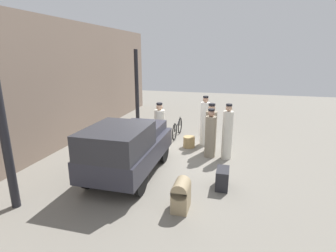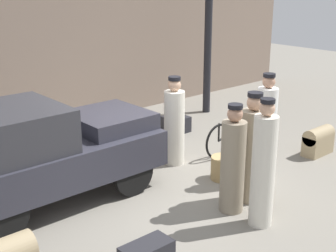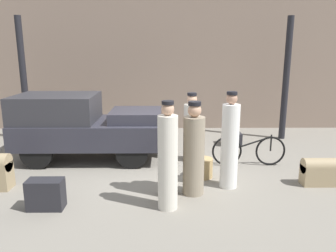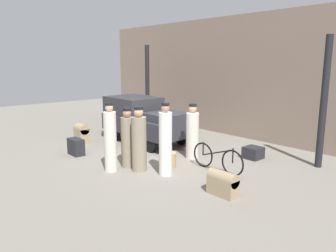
{
  "view_description": "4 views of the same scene",
  "coord_description": "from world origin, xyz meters",
  "px_view_note": "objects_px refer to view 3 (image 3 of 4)",
  "views": [
    {
      "loc": [
        -8.06,
        -1.98,
        3.32
      ],
      "look_at": [
        0.2,
        0.2,
        0.95
      ],
      "focal_mm": 28.0,
      "sensor_mm": 36.0,
      "label": 1
    },
    {
      "loc": [
        -4.62,
        -5.29,
        3.33
      ],
      "look_at": [
        0.2,
        0.2,
        0.95
      ],
      "focal_mm": 50.0,
      "sensor_mm": 36.0,
      "label": 2
    },
    {
      "loc": [
        0.12,
        -6.81,
        2.57
      ],
      "look_at": [
        0.2,
        0.2,
        0.95
      ],
      "focal_mm": 35.0,
      "sensor_mm": 36.0,
      "label": 3
    },
    {
      "loc": [
        7.32,
        -6.12,
        2.84
      ],
      "look_at": [
        0.2,
        0.2,
        0.95
      ],
      "focal_mm": 35.0,
      "sensor_mm": 36.0,
      "label": 4
    }
  ],
  "objects_px": {
    "truck": "(83,124)",
    "bicycle": "(249,151)",
    "trunk_barrel_dark": "(320,171)",
    "suitcase_tan_flat": "(232,139)",
    "conductor_in_dark_uniform": "(230,144)",
    "porter_with_bicycle": "(168,160)",
    "trunk_umber_medium": "(46,194)",
    "porter_standing_middle": "(191,130)",
    "porter_lifting_near_truck": "(168,155)",
    "wicker_basket": "(202,168)",
    "porter_carrying_trunk": "(194,153)"
  },
  "relations": [
    {
      "from": "wicker_basket",
      "to": "porter_lifting_near_truck",
      "type": "relative_size",
      "value": 0.26
    },
    {
      "from": "conductor_in_dark_uniform",
      "to": "suitcase_tan_flat",
      "type": "height_order",
      "value": "conductor_in_dark_uniform"
    },
    {
      "from": "truck",
      "to": "trunk_umber_medium",
      "type": "relative_size",
      "value": 5.8
    },
    {
      "from": "truck",
      "to": "trunk_umber_medium",
      "type": "height_order",
      "value": "truck"
    },
    {
      "from": "porter_standing_middle",
      "to": "porter_with_bicycle",
      "type": "bearing_deg",
      "value": -103.5
    },
    {
      "from": "porter_carrying_trunk",
      "to": "suitcase_tan_flat",
      "type": "relative_size",
      "value": 3.43
    },
    {
      "from": "trunk_umber_medium",
      "to": "trunk_barrel_dark",
      "type": "bearing_deg",
      "value": 10.63
    },
    {
      "from": "conductor_in_dark_uniform",
      "to": "wicker_basket",
      "type": "bearing_deg",
      "value": 131.66
    },
    {
      "from": "truck",
      "to": "porter_lifting_near_truck",
      "type": "distance_m",
      "value": 2.87
    },
    {
      "from": "porter_carrying_trunk",
      "to": "porter_lifting_near_truck",
      "type": "bearing_deg",
      "value": -175.84
    },
    {
      "from": "porter_carrying_trunk",
      "to": "trunk_barrel_dark",
      "type": "bearing_deg",
      "value": 8.35
    },
    {
      "from": "porter_with_bicycle",
      "to": "porter_carrying_trunk",
      "type": "bearing_deg",
      "value": 50.39
    },
    {
      "from": "porter_with_bicycle",
      "to": "suitcase_tan_flat",
      "type": "xyz_separation_m",
      "value": [
        1.82,
        3.76,
        -0.67
      ]
    },
    {
      "from": "bicycle",
      "to": "truck",
      "type": "bearing_deg",
      "value": 172.12
    },
    {
      "from": "porter_carrying_trunk",
      "to": "conductor_in_dark_uniform",
      "type": "bearing_deg",
      "value": 22.84
    },
    {
      "from": "suitcase_tan_flat",
      "to": "trunk_umber_medium",
      "type": "bearing_deg",
      "value": -135.61
    },
    {
      "from": "truck",
      "to": "conductor_in_dark_uniform",
      "type": "height_order",
      "value": "conductor_in_dark_uniform"
    },
    {
      "from": "porter_carrying_trunk",
      "to": "trunk_barrel_dark",
      "type": "height_order",
      "value": "porter_carrying_trunk"
    },
    {
      "from": "porter_standing_middle",
      "to": "suitcase_tan_flat",
      "type": "distance_m",
      "value": 1.9
    },
    {
      "from": "porter_standing_middle",
      "to": "porter_lifting_near_truck",
      "type": "relative_size",
      "value": 1.0
    },
    {
      "from": "porter_carrying_trunk",
      "to": "trunk_barrel_dark",
      "type": "xyz_separation_m",
      "value": [
        2.49,
        0.37,
        -0.5
      ]
    },
    {
      "from": "conductor_in_dark_uniform",
      "to": "porter_lifting_near_truck",
      "type": "xyz_separation_m",
      "value": [
        -1.17,
        -0.33,
        -0.11
      ]
    },
    {
      "from": "porter_carrying_trunk",
      "to": "truck",
      "type": "bearing_deg",
      "value": 140.62
    },
    {
      "from": "bicycle",
      "to": "conductor_in_dark_uniform",
      "type": "height_order",
      "value": "conductor_in_dark_uniform"
    },
    {
      "from": "porter_standing_middle",
      "to": "porter_carrying_trunk",
      "type": "relative_size",
      "value": 0.95
    },
    {
      "from": "truck",
      "to": "porter_carrying_trunk",
      "type": "relative_size",
      "value": 1.99
    },
    {
      "from": "porter_with_bicycle",
      "to": "trunk_umber_medium",
      "type": "bearing_deg",
      "value": 179.92
    },
    {
      "from": "wicker_basket",
      "to": "porter_lifting_near_truck",
      "type": "height_order",
      "value": "porter_lifting_near_truck"
    },
    {
      "from": "porter_lifting_near_truck",
      "to": "trunk_umber_medium",
      "type": "distance_m",
      "value": 2.15
    },
    {
      "from": "porter_with_bicycle",
      "to": "porter_carrying_trunk",
      "type": "relative_size",
      "value": 1.06
    },
    {
      "from": "bicycle",
      "to": "porter_standing_middle",
      "type": "bearing_deg",
      "value": 163.53
    },
    {
      "from": "wicker_basket",
      "to": "porter_carrying_trunk",
      "type": "relative_size",
      "value": 0.24
    },
    {
      "from": "porter_carrying_trunk",
      "to": "trunk_barrel_dark",
      "type": "distance_m",
      "value": 2.57
    },
    {
      "from": "bicycle",
      "to": "conductor_in_dark_uniform",
      "type": "xyz_separation_m",
      "value": [
        -0.69,
        -1.19,
        0.51
      ]
    },
    {
      "from": "conductor_in_dark_uniform",
      "to": "trunk_umber_medium",
      "type": "height_order",
      "value": "conductor_in_dark_uniform"
    },
    {
      "from": "truck",
      "to": "porter_with_bicycle",
      "type": "bearing_deg",
      "value": -52.5
    },
    {
      "from": "porter_standing_middle",
      "to": "porter_carrying_trunk",
      "type": "distance_m",
      "value": 1.87
    },
    {
      "from": "trunk_barrel_dark",
      "to": "porter_with_bicycle",
      "type": "bearing_deg",
      "value": -162.45
    },
    {
      "from": "conductor_in_dark_uniform",
      "to": "porter_lifting_near_truck",
      "type": "height_order",
      "value": "conductor_in_dark_uniform"
    },
    {
      "from": "bicycle",
      "to": "porter_with_bicycle",
      "type": "xyz_separation_m",
      "value": [
        -1.86,
        -2.06,
        0.49
      ]
    },
    {
      "from": "truck",
      "to": "conductor_in_dark_uniform",
      "type": "distance_m",
      "value": 3.61
    },
    {
      "from": "truck",
      "to": "porter_with_bicycle",
      "type": "distance_m",
      "value": 3.27
    },
    {
      "from": "porter_standing_middle",
      "to": "trunk_barrel_dark",
      "type": "bearing_deg",
      "value": -32.26
    },
    {
      "from": "wicker_basket",
      "to": "trunk_umber_medium",
      "type": "height_order",
      "value": "trunk_umber_medium"
    },
    {
      "from": "porter_lifting_near_truck",
      "to": "porter_with_bicycle",
      "type": "bearing_deg",
      "value": -90.37
    },
    {
      "from": "trunk_barrel_dark",
      "to": "suitcase_tan_flat",
      "type": "xyz_separation_m",
      "value": [
        -1.14,
        2.83,
        -0.11
      ]
    },
    {
      "from": "porter_lifting_near_truck",
      "to": "porter_with_bicycle",
      "type": "distance_m",
      "value": 0.55
    },
    {
      "from": "porter_standing_middle",
      "to": "porter_lifting_near_truck",
      "type": "bearing_deg",
      "value": -107.03
    },
    {
      "from": "wicker_basket",
      "to": "trunk_barrel_dark",
      "type": "bearing_deg",
      "value": -10.85
    },
    {
      "from": "truck",
      "to": "bicycle",
      "type": "xyz_separation_m",
      "value": [
        3.86,
        -0.53,
        -0.51
      ]
    }
  ]
}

